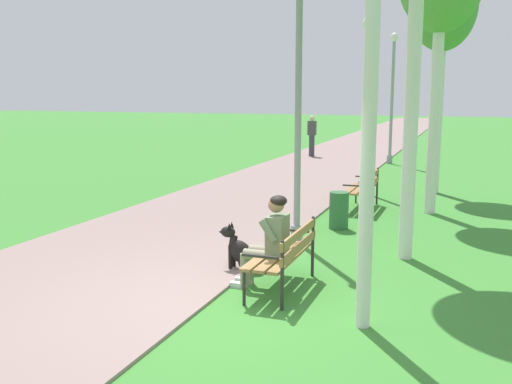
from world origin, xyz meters
The scene contains 12 objects.
ground_plane centered at (0.00, 0.00, 0.00)m, with size 120.00×120.00×0.00m, color #3D8433.
paved_path centered at (-2.18, 24.00, 0.02)m, with size 4.11×60.00×0.04m, color gray.
park_bench_near centered at (0.58, 0.82, 0.51)m, with size 0.55×1.50×0.85m.
park_bench_mid centered at (0.62, 6.40, 0.51)m, with size 0.55×1.50×0.85m.
person_seated_on_near_bench centered at (0.38, 0.79, 0.68)m, with size 0.74×0.49×1.25m.
dog_black centered at (-0.22, 1.37, 0.26)m, with size 0.83×0.28×0.71m.
lamp_post_near centered at (0.04, 3.19, 2.43)m, with size 0.24×0.24×4.71m.
lamp_post_mid centered at (0.19, 8.62, 2.26)m, with size 0.24×0.24×4.36m.
lamp_post_far centered at (0.04, 15.04, 2.38)m, with size 0.24×0.24×4.60m.
birch_tree_fourth centered at (1.93, 9.22, 4.55)m, with size 1.62×1.67×5.75m.
litter_bin centered at (0.49, 4.44, 0.35)m, with size 0.36×0.36×0.70m, color #2D6638.
pedestrian_distant centered at (-3.15, 16.07, 0.84)m, with size 0.32×0.22×1.65m.
Camera 1 is at (2.73, -5.99, 2.53)m, focal length 40.26 mm.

